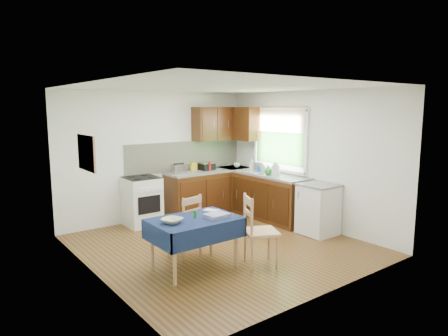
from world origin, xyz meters
TOP-DOWN VIEW (x-y plane):
  - floor at (0.00, 0.00)m, footprint 4.20×4.20m
  - ceiling at (0.00, 0.00)m, footprint 4.00×4.20m
  - wall_back at (0.00, 2.10)m, footprint 4.00×0.02m
  - wall_front at (0.00, -2.10)m, footprint 4.00×0.02m
  - wall_left at (-2.00, 0.00)m, footprint 0.02×4.20m
  - wall_right at (2.00, 0.00)m, footprint 0.02×4.20m
  - base_cabinets at (1.36, 1.26)m, footprint 1.90×2.30m
  - worktop_back at (1.05, 1.80)m, footprint 1.90×0.60m
  - worktop_right at (1.70, 0.65)m, footprint 0.60×1.70m
  - worktop_corner at (1.70, 1.80)m, footprint 0.60×0.60m
  - splashback at (0.65, 2.08)m, footprint 2.70×0.02m
  - upper_cabinets at (1.52, 1.80)m, footprint 1.20×0.85m
  - stove at (-0.50, 1.80)m, footprint 0.60×0.61m
  - window at (1.97, 0.70)m, footprint 0.04×1.48m
  - fridge at (1.70, -0.55)m, footprint 0.58×0.60m
  - corkboard at (-1.97, 0.30)m, footprint 0.04×0.62m
  - dining_table at (-0.85, -0.53)m, footprint 1.17×0.80m
  - chair_far at (-0.70, -0.08)m, footprint 0.49×0.49m
  - chair_near at (-0.07, -0.95)m, footprint 0.59×0.59m
  - toaster at (0.31, 1.81)m, footprint 0.27×0.17m
  - sandwich_press at (1.02, 1.85)m, footprint 0.29×0.25m
  - sauce_bottle at (1.00, 1.72)m, footprint 0.04×0.04m
  - yellow_packet at (0.74, 1.93)m, footprint 0.14×0.12m
  - dish_rack at (1.64, 0.98)m, footprint 0.46×0.35m
  - kettle at (1.66, 0.48)m, footprint 0.15×0.15m
  - cup at (1.73, 1.74)m, footprint 0.16×0.16m
  - soap_bottle_a at (1.61, 1.11)m, footprint 0.12×0.12m
  - soap_bottle_b at (1.66, 0.94)m, footprint 0.13×0.13m
  - soap_bottle_c at (1.59, 0.60)m, footprint 0.16×0.16m
  - plate_bowl at (-1.19, -0.54)m, footprint 0.34×0.34m
  - book at (-0.50, -0.38)m, footprint 0.22×0.25m
  - spice_jar at (-0.81, -0.50)m, footprint 0.05×0.05m
  - tea_towel at (-0.58, -0.68)m, footprint 0.32×0.26m

SIDE VIEW (x-z plane):
  - floor at x=0.00m, z-range 0.00..0.00m
  - base_cabinets at x=1.36m, z-range 0.00..0.86m
  - fridge at x=1.70m, z-range 0.00..0.88m
  - stove at x=-0.50m, z-range 0.00..0.92m
  - chair_far at x=-0.70m, z-range 0.03..0.96m
  - chair_near at x=-0.07m, z-range 0.03..1.03m
  - dining_table at x=-0.85m, z-range 0.25..0.96m
  - book at x=-0.50m, z-range 0.71..0.72m
  - tea_towel at x=-0.58m, z-range 0.71..0.76m
  - plate_bowl at x=-1.19m, z-range 0.71..0.77m
  - spice_jar at x=-0.81m, z-range 0.71..0.81m
  - worktop_back at x=1.05m, z-range 0.86..0.90m
  - worktop_right at x=1.70m, z-range 0.86..0.90m
  - worktop_corner at x=1.70m, z-range 0.86..0.90m
  - dish_rack at x=1.64m, z-range 0.82..1.03m
  - cup at x=1.73m, z-range 0.90..1.00m
  - yellow_packet at x=0.74m, z-range 0.90..1.06m
  - sandwich_press at x=1.02m, z-range 0.90..1.07m
  - soap_bottle_c at x=1.59m, z-range 0.90..1.09m
  - toaster at x=0.31m, z-range 0.89..1.10m
  - sauce_bottle at x=1.00m, z-range 0.90..1.10m
  - soap_bottle_b at x=1.66m, z-range 0.90..1.10m
  - kettle at x=1.66m, z-range 0.89..1.15m
  - soap_bottle_a at x=1.61m, z-range 0.90..1.17m
  - splashback at x=0.65m, z-range 0.90..1.50m
  - wall_back at x=0.00m, z-range 0.00..2.50m
  - wall_front at x=0.00m, z-range 0.00..2.50m
  - wall_left at x=-2.00m, z-range 0.00..2.50m
  - wall_right at x=2.00m, z-range 0.00..2.50m
  - corkboard at x=-1.97m, z-range 1.36..1.83m
  - window at x=1.97m, z-range 1.02..2.28m
  - upper_cabinets at x=1.52m, z-range 1.50..2.20m
  - ceiling at x=0.00m, z-range 2.49..2.51m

